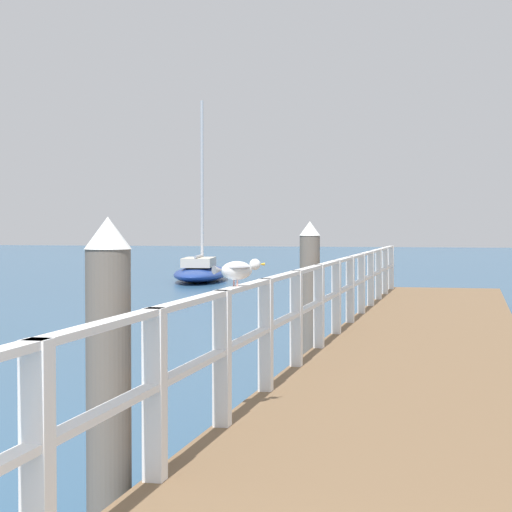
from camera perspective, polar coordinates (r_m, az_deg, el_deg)
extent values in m
cube|color=brown|center=(12.31, 9.95, -6.09)|extent=(2.57, 21.63, 0.40)
cube|color=white|center=(4.24, -13.04, -11.75)|extent=(0.12, 0.12, 1.02)
cube|color=white|center=(5.63, -6.12, -8.30)|extent=(0.12, 0.12, 1.02)
cube|color=white|center=(7.09, -2.06, -6.18)|extent=(0.12, 0.12, 1.02)
cube|color=white|center=(8.58, 0.59, -4.78)|extent=(0.12, 0.12, 1.02)
cube|color=white|center=(10.08, 2.44, -3.78)|extent=(0.12, 0.12, 1.02)
cube|color=white|center=(11.59, 3.81, -3.04)|extent=(0.12, 0.12, 1.02)
cube|color=white|center=(13.11, 4.87, -2.47)|extent=(0.12, 0.12, 1.02)
cube|color=white|center=(14.63, 5.70, -2.02)|extent=(0.12, 0.12, 1.02)
cube|color=white|center=(16.16, 6.37, -1.65)|extent=(0.12, 0.12, 1.02)
cube|color=white|center=(17.69, 6.93, -1.35)|extent=(0.12, 0.12, 1.02)
cube|color=white|center=(19.22, 7.40, -1.10)|extent=(0.12, 0.12, 1.02)
cube|color=white|center=(20.75, 7.80, -0.88)|extent=(0.12, 0.12, 1.02)
cube|color=white|center=(22.28, 8.15, -0.69)|extent=(0.12, 0.12, 1.02)
cube|color=white|center=(12.32, 4.38, -0.47)|extent=(0.10, 20.03, 0.04)
cube|color=white|center=(12.34, 4.37, -2.51)|extent=(0.10, 20.03, 0.04)
cylinder|color=#6B6056|center=(5.98, -8.88, -8.00)|extent=(0.28, 0.28, 1.75)
cone|color=white|center=(5.89, -8.93, 1.39)|extent=(0.29, 0.29, 0.20)
cylinder|color=#6B6056|center=(13.21, 3.26, -2.56)|extent=(0.28, 0.28, 1.75)
cone|color=white|center=(13.17, 3.26, 1.67)|extent=(0.29, 0.29, 0.20)
ellipsoid|color=white|center=(7.47, -1.18, -0.89)|extent=(0.29, 0.29, 0.15)
sphere|color=white|center=(7.56, -0.06, -0.51)|extent=(0.09, 0.09, 0.09)
cone|color=gold|center=(7.60, 0.34, -0.50)|extent=(0.05, 0.05, 0.02)
cone|color=#939399|center=(7.38, -2.28, -0.84)|extent=(0.11, 0.11, 0.07)
ellipsoid|color=#939399|center=(7.47, -1.18, -0.68)|extent=(0.28, 0.28, 0.04)
cylinder|color=tan|center=(7.49, -1.34, -1.64)|extent=(0.01, 0.01, 0.05)
cylinder|color=tan|center=(7.45, -1.14, -1.66)|extent=(0.01, 0.01, 0.05)
ellipsoid|color=navy|center=(32.00, -3.32, -1.06)|extent=(2.54, 5.63, 0.51)
cylinder|color=#B2B2B7|center=(32.26, -3.27, 4.40)|extent=(0.10, 0.10, 5.60)
cylinder|color=#B2B2B7|center=(31.30, -3.48, -0.01)|extent=(0.38, 1.89, 0.08)
cube|color=beige|center=(31.34, -3.47, -0.38)|extent=(1.25, 2.08, 0.30)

